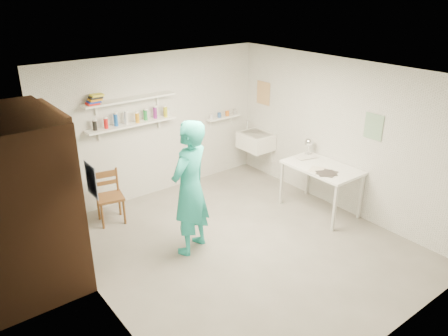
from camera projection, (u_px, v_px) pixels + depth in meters
floor at (241, 246)px, 6.15m from camera, size 4.00×4.50×0.02m
ceiling at (244, 74)px, 5.20m from camera, size 4.00×4.50×0.02m
wall_back at (156, 125)px, 7.32m from camera, size 4.00×0.02×2.40m
wall_front at (400, 242)px, 4.03m from camera, size 4.00×0.02×2.40m
wall_left at (95, 213)px, 4.55m from camera, size 0.02×4.50×2.40m
wall_right at (341, 136)px, 6.81m from camera, size 0.02×4.50×2.40m
doorway_recess at (65, 194)px, 5.40m from camera, size 0.02×0.90×2.00m
corridor_box at (2, 207)px, 4.98m from camera, size 1.40×1.50×2.10m
door_lintel at (54, 111)px, 5.00m from camera, size 0.06×1.05×0.10m
door_jamb_near at (82, 209)px, 5.05m from camera, size 0.06×0.10×2.00m
door_jamb_far at (53, 180)px, 5.78m from camera, size 0.06×0.10×2.00m
shelf_lower at (132, 124)px, 6.89m from camera, size 1.50×0.22×0.03m
shelf_upper at (130, 99)px, 6.73m from camera, size 1.50×0.22×0.03m
ledge_shelf at (223, 117)px, 8.05m from camera, size 0.70×0.14×0.03m
poster_left at (91, 180)px, 4.46m from camera, size 0.01×0.28×0.36m
poster_right_a at (263, 93)px, 7.97m from camera, size 0.01×0.34×0.42m
poster_right_b at (374, 127)px, 6.27m from camera, size 0.01×0.30×0.38m
belfast_sink at (256, 141)px, 8.09m from camera, size 0.48×0.60×0.30m
man at (190, 188)px, 5.71m from camera, size 0.80×0.68×1.86m
wall_clock at (186, 160)px, 5.79m from camera, size 0.32×0.16×0.33m
wooden_chair at (110, 197)px, 6.60m from camera, size 0.46×0.44×0.83m
work_table at (320, 189)px, 6.93m from camera, size 0.70×1.17×0.78m
desk_lamp at (309, 142)px, 7.14m from camera, size 0.15×0.15×0.15m
spray_cans at (132, 118)px, 6.85m from camera, size 1.29×0.06×0.17m
book_stack at (95, 99)px, 6.38m from camera, size 0.26×0.14×0.14m
ledge_pots at (223, 114)px, 8.02m from camera, size 0.48×0.07×0.09m
papers at (322, 166)px, 6.77m from camera, size 0.30×0.22×0.02m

